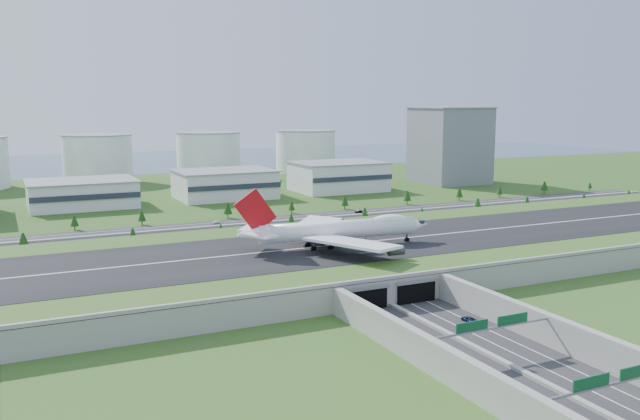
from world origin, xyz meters
name	(u,v)px	position (x,y,z in m)	size (l,w,h in m)	color
ground	(319,269)	(0.00, 0.00, 0.00)	(1200.00, 1200.00, 0.00)	#274916
airfield_deck	(319,258)	(0.00, -0.09, 4.12)	(520.00, 100.00, 9.20)	gray
underpass_road	(504,350)	(0.00, -99.42, 3.43)	(38.80, 120.40, 8.00)	#28282B
sign_gantry_near	(492,329)	(0.00, -95.04, 6.95)	(38.70, 0.70, 9.80)	gray
sign_gantry_far	(614,385)	(0.00, -130.04, 6.95)	(38.70, 0.70, 9.80)	gray
north_expressway	(235,226)	(0.00, 95.00, 0.06)	(560.00, 36.00, 0.12)	#28282B
tree_row	(249,215)	(7.71, 95.98, 4.77)	(504.06, 48.73, 8.45)	#3D2819
hangar_mid_a	(82,194)	(-60.00, 190.00, 7.50)	(58.00, 42.00, 15.00)	silver
hangar_mid_b	(225,184)	(25.00, 190.00, 8.50)	(58.00, 42.00, 17.00)	silver
hangar_mid_c	(338,177)	(105.00, 190.00, 9.50)	(58.00, 42.00, 19.00)	silver
office_tower	(450,146)	(200.00, 195.00, 27.50)	(46.00, 46.00, 55.00)	slate
fuel_tank_b	(98,159)	(-35.00, 310.00, 17.50)	(50.00, 50.00, 35.00)	silver
fuel_tank_c	(209,155)	(50.00, 310.00, 17.50)	(50.00, 50.00, 35.00)	silver
fuel_tank_d	(306,152)	(135.00, 310.00, 17.50)	(50.00, 50.00, 35.00)	silver
bay_water	(112,162)	(0.00, 480.00, 0.03)	(1200.00, 260.00, 0.06)	#375069
boeing_747	(337,230)	(5.90, -2.86, 14.46)	(73.92, 69.53, 22.88)	white
car_0	(461,358)	(-7.88, -93.92, 0.82)	(1.66, 4.12, 1.40)	#9E9FA2
car_2	(469,319)	(11.64, -71.56, 0.81)	(2.30, 4.98, 1.38)	#0D1844
car_5	(359,212)	(72.58, 102.26, 0.86)	(1.56, 4.48, 1.48)	black
car_6	(567,200)	(208.63, 87.21, 0.89)	(2.54, 5.51, 1.53)	#A8A8AC
car_7	(216,222)	(-6.91, 104.63, 0.81)	(1.93, 4.75, 1.38)	white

